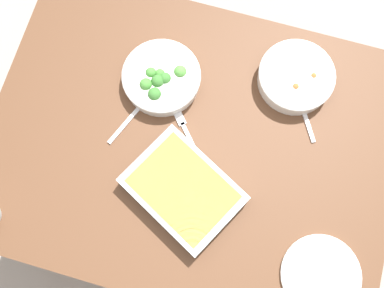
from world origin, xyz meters
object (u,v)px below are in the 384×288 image
Objects in this scene: broccoli_bowl at (161,78)px; side_plate at (321,275)px; spoon_by_broccoli at (134,114)px; fork_on_table at (187,134)px; stew_bowl at (296,77)px; baking_dish at (183,190)px; spoon_by_stew at (302,106)px.

side_plate is at bearing 143.92° from broccoli_bowl.
fork_on_table is (-0.17, 0.01, -0.00)m from spoon_by_broccoli.
stew_bowl is 0.62× the size of baking_dish.
stew_bowl reaches higher than fork_on_table.
spoon_by_stew is at bearing -150.33° from fork_on_table.
spoon_by_stew is (-0.42, -0.04, -0.03)m from broccoli_bowl.
fork_on_table is at bearing 175.21° from spoon_by_broccoli.
baking_dish is at bearing 102.14° from fork_on_table.
side_plate reaches higher than fork_on_table.
baking_dish is at bearing 61.13° from stew_bowl.
broccoli_bowl is at bearing 16.11° from stew_bowl.
broccoli_bowl is 1.39× the size of spoon_by_broccoli.
side_plate is 0.48m from spoon_by_stew.
side_plate is at bearing 164.40° from baking_dish.
side_plate is at bearing 108.51° from spoon_by_stew.
stew_bowl is at bearing -118.87° from baking_dish.
broccoli_bowl reaches higher than stew_bowl.
stew_bowl and baking_dish have the same top height.
baking_dish is (-0.15, 0.30, 0.00)m from broccoli_bowl.
spoon_by_broccoli is at bearing -25.37° from side_plate.
fork_on_table is at bearing 130.90° from broccoli_bowl.
broccoli_bowl is 0.64× the size of baking_dish.
spoon_by_broccoli is at bearing -41.21° from baking_dish.
baking_dish is 0.27m from spoon_by_broccoli.
side_plate is at bearing 110.21° from stew_bowl.
spoon_by_broccoli is 1.16× the size of fork_on_table.
baking_dish reaches higher than fork_on_table.
spoon_by_broccoli is at bearing 18.59° from spoon_by_stew.
stew_bowl is at bearing -136.81° from fork_on_table.
side_plate is (-0.20, 0.53, -0.03)m from stew_bowl.
fork_on_table is (-0.12, 0.14, -0.03)m from broccoli_bowl.
spoon_by_stew is 0.50m from spoon_by_broccoli.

